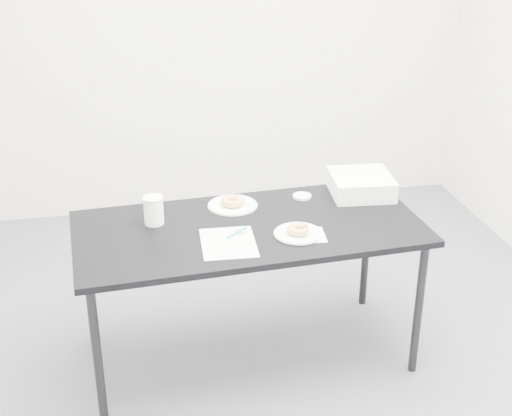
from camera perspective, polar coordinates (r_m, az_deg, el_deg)
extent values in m
plane|color=#4B4B50|center=(3.81, -0.63, -12.03)|extent=(4.00, 4.00, 0.00)
cube|color=silver|center=(5.11, -5.09, 14.21)|extent=(4.00, 0.02, 2.70)
cube|color=black|center=(3.44, -0.57, -1.66)|extent=(1.71, 0.88, 0.03)
cylinder|color=black|center=(3.28, -12.55, -11.66)|extent=(0.04, 0.04, 0.73)
cylinder|color=black|center=(3.83, -13.13, -5.92)|extent=(0.04, 0.04, 0.73)
cylinder|color=black|center=(3.62, 12.87, -7.89)|extent=(0.04, 0.04, 0.73)
cylinder|color=black|center=(4.13, 8.79, -3.19)|extent=(0.04, 0.04, 0.73)
cube|color=white|center=(3.28, -2.22, -2.79)|extent=(0.26, 0.33, 0.00)
cube|color=green|center=(3.37, -1.24, -1.91)|extent=(0.05, 0.05, 0.00)
cylinder|color=#0D9785|center=(3.36, -1.53, -1.97)|extent=(0.12, 0.10, 0.01)
cube|color=white|center=(3.35, 4.15, -2.19)|extent=(0.18, 0.18, 0.00)
cylinder|color=white|center=(3.35, 3.40, -2.06)|extent=(0.23, 0.23, 0.01)
torus|color=gold|center=(3.34, 3.41, -1.73)|extent=(0.13, 0.13, 0.04)
cylinder|color=white|center=(3.64, -1.88, 0.21)|extent=(0.25, 0.25, 0.01)
torus|color=gold|center=(3.63, -1.89, 0.55)|extent=(0.15, 0.15, 0.04)
cylinder|color=white|center=(3.46, -8.19, -0.18)|extent=(0.09, 0.09, 0.14)
cylinder|color=white|center=(3.75, 3.71, 0.95)|extent=(0.10, 0.10, 0.01)
cube|color=white|center=(3.81, 8.39, 1.88)|extent=(0.34, 0.34, 0.10)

